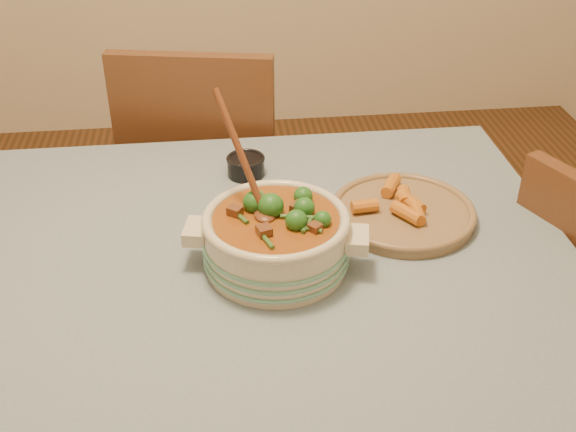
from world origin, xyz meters
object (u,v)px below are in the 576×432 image
object	(u,v)px
dining_table	(170,298)
stew_casserole	(276,235)
chair_far	(205,172)
condiment_bowl	(246,165)
fried_plate	(403,210)

from	to	relation	value
dining_table	stew_casserole	xyz separation A→B (m)	(0.22, -0.03, 0.16)
dining_table	chair_far	xyz separation A→B (m)	(0.08, 0.75, -0.12)
chair_far	stew_casserole	bearing A→B (deg)	111.22
stew_casserole	condiment_bowl	bearing A→B (deg)	95.41
stew_casserole	fried_plate	world-z (taller)	stew_casserole
dining_table	fried_plate	xyz separation A→B (m)	(0.51, 0.11, 0.11)
stew_casserole	condiment_bowl	distance (m)	0.38
condiment_bowl	fried_plate	world-z (taller)	fried_plate
dining_table	fried_plate	bearing A→B (deg)	11.71
condiment_bowl	fried_plate	bearing A→B (deg)	-35.46
dining_table	condiment_bowl	size ratio (longest dim) A/B	15.30
chair_far	dining_table	bearing A→B (deg)	95.10
dining_table	stew_casserole	world-z (taller)	stew_casserole
dining_table	condiment_bowl	bearing A→B (deg)	61.68
condiment_bowl	chair_far	xyz separation A→B (m)	(-0.10, 0.41, -0.24)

